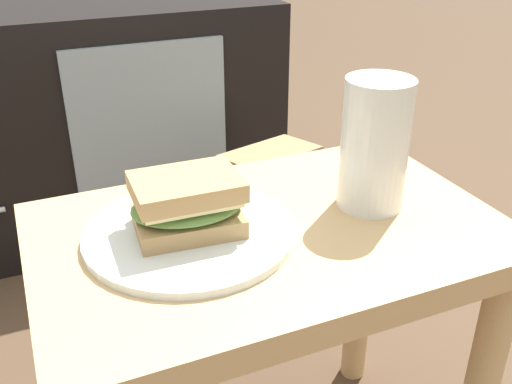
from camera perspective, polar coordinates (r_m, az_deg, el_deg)
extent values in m
cube|color=tan|center=(0.71, 1.32, -4.55)|extent=(0.56, 0.36, 0.04)
cylinder|color=tan|center=(0.92, -17.37, -15.33)|extent=(0.04, 0.04, 0.43)
cylinder|color=tan|center=(1.05, 10.21, -8.48)|extent=(0.04, 0.04, 0.43)
cube|color=black|center=(1.60, -16.30, 6.92)|extent=(0.96, 0.44, 0.58)
cube|color=#8C9EA8|center=(1.40, -10.13, 5.28)|extent=(0.37, 0.01, 0.44)
cylinder|color=silver|center=(0.69, -6.54, -3.93)|extent=(0.25, 0.25, 0.01)
cube|color=tan|center=(0.68, -6.61, -2.78)|extent=(0.13, 0.10, 0.02)
ellipsoid|color=#608C42|center=(0.67, -6.69, -1.38)|extent=(0.14, 0.10, 0.02)
cube|color=beige|center=(0.66, -6.75, -0.55)|extent=(0.11, 0.08, 0.01)
cube|color=tan|center=(0.66, -6.81, 0.53)|extent=(0.12, 0.09, 0.02)
cylinder|color=silver|center=(0.73, 11.36, 4.61)|extent=(0.08, 0.08, 0.17)
cylinder|color=orange|center=(0.74, 11.25, 3.55)|extent=(0.08, 0.08, 0.13)
cylinder|color=white|center=(0.72, 11.76, 8.67)|extent=(0.08, 0.08, 0.01)
cube|color=tan|center=(1.30, 1.29, -3.23)|extent=(0.23, 0.19, 0.32)
cube|color=#987950|center=(1.22, 1.38, 3.58)|extent=(0.22, 0.17, 0.03)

